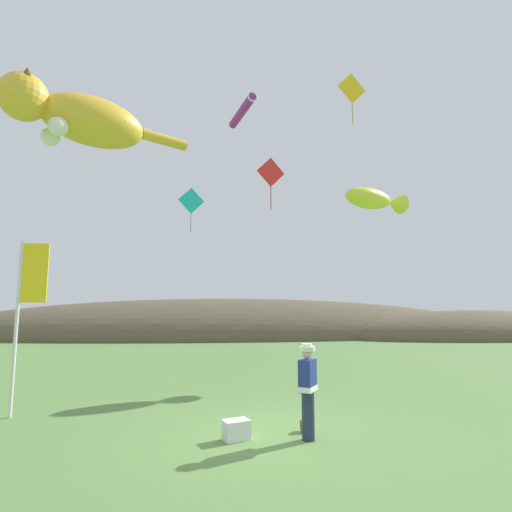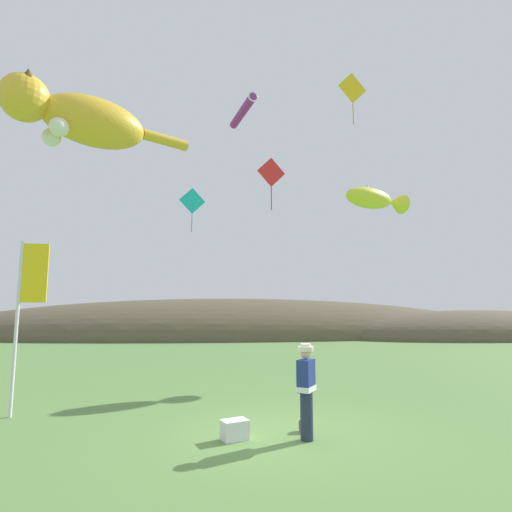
% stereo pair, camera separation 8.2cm
% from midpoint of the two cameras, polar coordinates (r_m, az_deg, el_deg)
% --- Properties ---
extents(ground_plane, '(120.00, 120.00, 0.00)m').
position_cam_midpoint_polar(ground_plane, '(8.61, 3.22, -24.02)').
color(ground_plane, '#5B8442').
extents(distant_hill_ridge, '(56.89, 16.88, 6.32)m').
position_cam_midpoint_polar(distant_hill_ridge, '(35.00, 1.99, -11.27)').
color(distant_hill_ridge, brown).
rests_on(distant_hill_ridge, ground).
extents(festival_attendant, '(0.45, 0.49, 1.77)m').
position_cam_midpoint_polar(festival_attendant, '(8.05, 7.49, -18.16)').
color(festival_attendant, '#232D47').
rests_on(festival_attendant, ground).
extents(kite_spool, '(0.16, 0.22, 0.22)m').
position_cam_midpoint_polar(kite_spool, '(8.74, 7.10, -22.95)').
color(kite_spool, olive).
rests_on(kite_spool, ground).
extents(picnic_cooler, '(0.57, 0.48, 0.36)m').
position_cam_midpoint_polar(picnic_cooler, '(8.21, -2.76, -23.54)').
color(picnic_cooler, white).
rests_on(picnic_cooler, ground).
extents(festival_banner_pole, '(0.66, 0.08, 4.03)m').
position_cam_midpoint_polar(festival_banner_pole, '(10.84, -29.87, -5.47)').
color(festival_banner_pole, silver).
rests_on(festival_banner_pole, ground).
extents(kite_giant_cat, '(6.24, 4.48, 2.17)m').
position_cam_midpoint_polar(kite_giant_cat, '(17.12, -23.62, 17.51)').
color(kite_giant_cat, gold).
extents(kite_fish_windsock, '(3.12, 2.01, 0.94)m').
position_cam_midpoint_polar(kite_fish_windsock, '(16.66, 16.79, 7.80)').
color(kite_fish_windsock, yellow).
extents(kite_tube_streamer, '(1.07, 2.78, 0.44)m').
position_cam_midpoint_polar(kite_tube_streamer, '(18.59, -1.76, 19.96)').
color(kite_tube_streamer, '#8C268C').
extents(kite_diamond_red, '(1.12, 0.32, 2.06)m').
position_cam_midpoint_polar(kite_diamond_red, '(15.61, 2.34, 11.81)').
color(kite_diamond_red, red).
extents(kite_diamond_gold, '(1.28, 0.33, 2.22)m').
position_cam_midpoint_polar(kite_diamond_gold, '(17.97, 13.73, 22.23)').
color(kite_diamond_gold, yellow).
extents(kite_diamond_teal, '(1.26, 0.35, 2.20)m').
position_cam_midpoint_polar(kite_diamond_teal, '(19.90, -8.98, 7.74)').
color(kite_diamond_teal, '#19BFBF').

